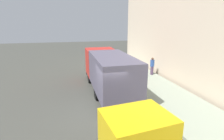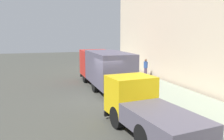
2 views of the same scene
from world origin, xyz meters
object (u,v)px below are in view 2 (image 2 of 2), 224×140
Objects in this scene: pedestrian_standing at (119,66)px; traffic_cone_orange at (115,71)px; pedestrian_walking at (124,67)px; small_flatbed_truck at (145,108)px; pedestrian_third at (146,67)px; large_utility_truck at (104,66)px.

traffic_cone_orange is (-0.47, 0.03, -0.51)m from pedestrian_standing.
pedestrian_standing is at bearing -179.97° from pedestrian_walking.
small_flatbed_truck is at bearing -102.96° from traffic_cone_orange.
pedestrian_third is at bearing -32.77° from traffic_cone_orange.
large_utility_truck reaches higher than pedestrian_third.
pedestrian_walking is (3.44, 11.47, 0.00)m from small_flatbed_truck.
small_flatbed_truck is 12.56m from pedestrian_third.
pedestrian_walking reaches higher than pedestrian_standing.
small_flatbed_truck is 3.20× the size of pedestrian_walking.
large_utility_truck is 4.81× the size of pedestrian_walking.
pedestrian_third is (2.05, -1.59, -0.03)m from pedestrian_standing.
small_flatbed_truck is 7.46× the size of traffic_cone_orange.
large_utility_truck is 5.00× the size of pedestrian_third.
traffic_cone_orange is (-0.46, 1.45, -0.53)m from pedestrian_walking.
traffic_cone_orange is at bearing 70.56° from small_flatbed_truck.
pedestrian_standing reaches higher than pedestrian_third.
traffic_cone_orange is (-2.52, 1.62, -0.48)m from pedestrian_third.
small_flatbed_truck is at bearing -94.77° from large_utility_truck.
traffic_cone_orange is at bearing -119.09° from pedestrian_standing.
pedestrian_walking is at bearing 51.43° from pedestrian_third.
pedestrian_standing is at bearing -3.83° from traffic_cone_orange.
pedestrian_walking is 1.01× the size of pedestrian_standing.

